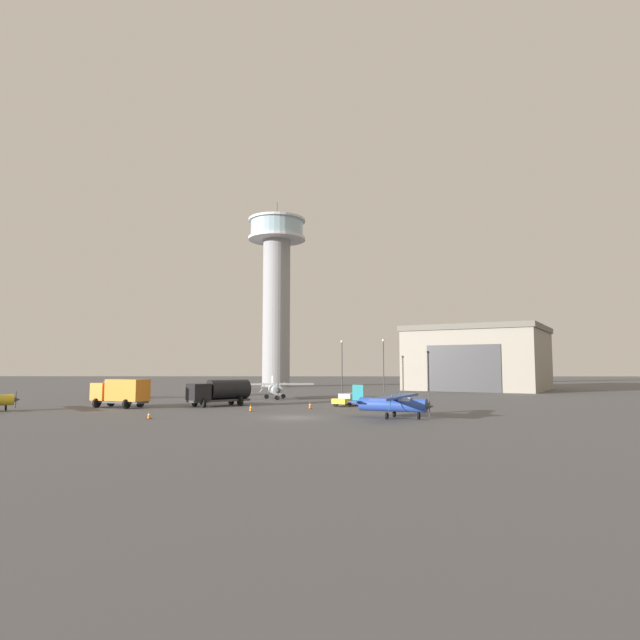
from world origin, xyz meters
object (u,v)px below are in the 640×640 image
(airplane_silver, at_px, (275,388))
(traffic_cone_mid_apron, at_px, (149,415))
(light_post_west, at_px, (342,361))
(control_tower, at_px, (277,283))
(airplane_blue, at_px, (392,403))
(traffic_cone_near_right, at_px, (310,405))
(truck_box_orange, at_px, (121,392))
(truck_fuel_tanker_black, at_px, (220,391))
(car_yellow, at_px, (350,399))
(light_post_east, at_px, (383,361))
(car_teal, at_px, (232,390))
(truck_flatbed_blue, at_px, (111,390))
(traffic_cone_near_left, at_px, (251,408))

(airplane_silver, relative_size, traffic_cone_mid_apron, 16.91)
(airplane_silver, xyz_separation_m, light_post_west, (9.51, 19.23, 3.85))
(control_tower, height_order, airplane_blue, control_tower)
(traffic_cone_near_right, bearing_deg, truck_box_orange, 176.85)
(control_tower, xyz_separation_m, truck_fuel_tanker_black, (-0.31, -58.59, -21.45))
(car_yellow, bearing_deg, traffic_cone_mid_apron, -12.98)
(airplane_silver, distance_m, light_post_east, 25.00)
(traffic_cone_mid_apron, bearing_deg, car_yellow, 41.47)
(airplane_blue, distance_m, light_post_west, 46.79)
(car_teal, xyz_separation_m, light_post_east, (24.12, 8.74, 4.61))
(truck_flatbed_blue, bearing_deg, traffic_cone_near_right, 16.05)
(car_yellow, xyz_separation_m, traffic_cone_near_right, (-4.23, -4.20, -0.39))
(car_yellow, bearing_deg, light_post_east, -156.98)
(airplane_silver, bearing_deg, truck_flatbed_blue, -102.01)
(truck_fuel_tanker_black, height_order, truck_flatbed_blue, truck_fuel_tanker_black)
(car_teal, height_order, light_post_west, light_post_west)
(car_yellow, distance_m, traffic_cone_near_right, 5.98)
(airplane_silver, bearing_deg, truck_fuel_tanker_black, -31.47)
(airplane_silver, bearing_deg, traffic_cone_mid_apron, -27.27)
(traffic_cone_near_left, bearing_deg, traffic_cone_mid_apron, -134.63)
(car_yellow, bearing_deg, truck_fuel_tanker_black, -52.38)
(truck_flatbed_blue, relative_size, traffic_cone_near_right, 8.64)
(truck_flatbed_blue, distance_m, car_teal, 17.65)
(car_yellow, relative_size, light_post_west, 0.51)
(truck_flatbed_blue, xyz_separation_m, traffic_cone_near_right, (27.75, -17.08, -0.84))
(car_teal, xyz_separation_m, traffic_cone_near_right, (12.95, -26.68, -0.39))
(light_post_east, distance_m, traffic_cone_mid_apron, 52.65)
(light_post_west, xyz_separation_m, traffic_cone_near_right, (-4.14, -36.33, -4.93))
(traffic_cone_near_left, height_order, traffic_cone_near_right, traffic_cone_near_left)
(truck_flatbed_blue, bearing_deg, car_teal, 80.63)
(airplane_blue, bearing_deg, car_yellow, 126.13)
(truck_flatbed_blue, height_order, light_post_west, light_post_west)
(airplane_blue, distance_m, traffic_cone_near_right, 12.55)
(truck_flatbed_blue, xyz_separation_m, car_yellow, (31.99, -12.88, -0.44))
(control_tower, relative_size, truck_fuel_tanker_black, 6.13)
(airplane_blue, relative_size, car_yellow, 1.98)
(car_teal, relative_size, traffic_cone_mid_apron, 7.09)
(traffic_cone_near_right, relative_size, traffic_cone_mid_apron, 1.14)
(airplane_blue, distance_m, airplane_silver, 30.07)
(truck_flatbed_blue, bearing_deg, traffic_cone_near_left, 4.62)
(airplane_blue, xyz_separation_m, car_yellow, (-3.03, 14.39, -0.55))
(truck_flatbed_blue, distance_m, traffic_cone_mid_apron, 31.77)
(airplane_blue, height_order, light_post_west, light_post_west)
(control_tower, xyz_separation_m, traffic_cone_mid_apron, (-3.25, -73.34, -22.78))
(airplane_silver, height_order, truck_box_orange, airplane_silver)
(light_post_east, bearing_deg, truck_box_orange, -132.42)
(car_teal, bearing_deg, car_yellow, -49.60)
(traffic_cone_near_right, bearing_deg, control_tower, 98.93)
(control_tower, relative_size, truck_flatbed_blue, 6.83)
(control_tower, relative_size, airplane_silver, 3.99)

